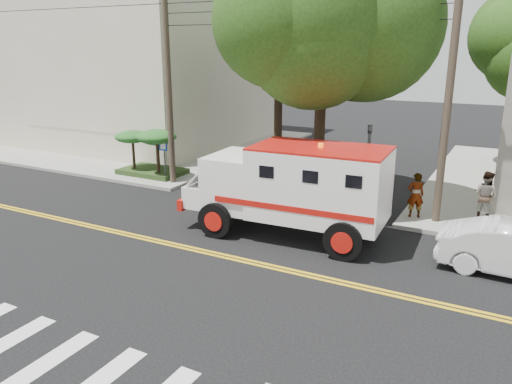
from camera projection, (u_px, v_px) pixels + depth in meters
The scene contains 13 objects.
ground at pixel (199, 251), 16.08m from camera, with size 100.00×100.00×0.00m, color black.
sidewalk_nw at pixel (147, 143), 33.61m from camera, with size 17.00×17.00×0.15m, color gray.
building_left at pixel (134, 64), 34.36m from camera, with size 16.00×14.00×10.00m, color beige.
utility_pole_left at pixel (169, 89), 22.44m from camera, with size 0.28×0.28×9.00m, color #382D23.
utility_pole_right at pixel (448, 102), 17.20m from camera, with size 0.28×0.28×9.00m, color #382D23.
tree_main at pixel (332, 22), 18.43m from camera, with size 6.08×5.70×9.85m.
tree_left at pixel (283, 58), 25.65m from camera, with size 4.48×4.20×7.70m.
traffic_signal at pixel (368, 162), 18.47m from camera, with size 0.15×0.18×3.60m.
accessibility_sign at pixel (164, 155), 23.74m from camera, with size 0.45×0.10×2.02m.
palm_planter at pixel (150, 145), 24.60m from camera, with size 3.52×2.63×2.36m.
armored_truck at pixel (293, 185), 16.87m from camera, with size 7.17×3.17×3.20m.
pedestrian_a at pixel (416, 195), 18.58m from camera, with size 0.62×0.41×1.71m, color gray.
pedestrian_b at pixel (485, 195), 18.33m from camera, with size 0.89×0.69×1.83m, color gray.
Camera 1 is at (8.68, -12.25, 6.34)m, focal length 35.00 mm.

